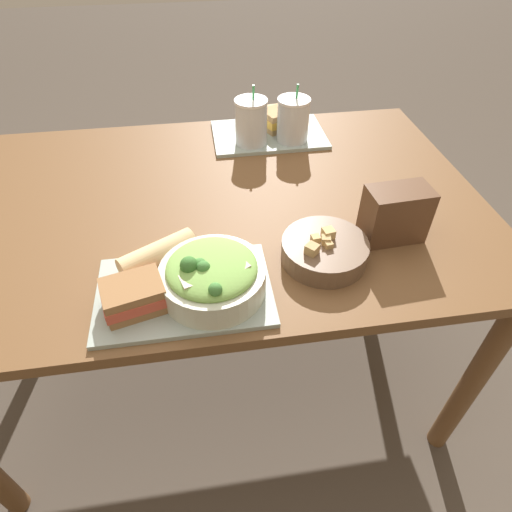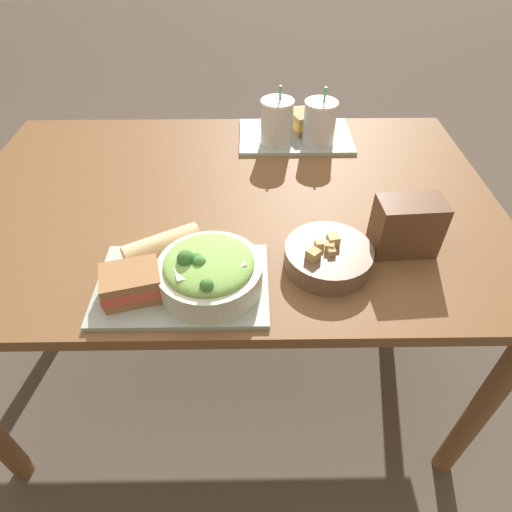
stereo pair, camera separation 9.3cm
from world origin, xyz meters
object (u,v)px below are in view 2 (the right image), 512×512
object	(u,v)px
soup_bowl	(328,256)
baguette_near	(163,246)
drink_cup_dark	(277,124)
chip_bag	(407,226)
sandwich_far	(309,121)
drink_cup_red	(319,124)
sandwich_near	(132,283)
baguette_far	(297,115)
salad_bowl	(209,271)

from	to	relation	value
soup_bowl	baguette_near	world-z (taller)	soup_bowl
drink_cup_dark	chip_bag	world-z (taller)	drink_cup_dark
sandwich_far	drink_cup_red	distance (m)	0.10
drink_cup_red	drink_cup_dark	bearing A→B (deg)	180.00
baguette_near	drink_cup_dark	distance (m)	0.61
sandwich_near	sandwich_far	distance (m)	0.87
baguette_far	drink_cup_red	size ratio (longest dim) A/B	0.81
baguette_near	chip_bag	bearing A→B (deg)	-116.39
sandwich_far	baguette_far	bearing A→B (deg)	102.50
sandwich_far	chip_bag	bearing A→B (deg)	-97.51
sandwich_far	chip_bag	xyz separation A→B (m)	(0.16, -0.60, 0.02)
soup_bowl	chip_bag	size ratio (longest dim) A/B	1.30
soup_bowl	baguette_far	size ratio (longest dim) A/B	1.35
salad_bowl	soup_bowl	distance (m)	0.27
sandwich_far	baguette_far	xyz separation A→B (m)	(-0.04, 0.05, -0.00)
baguette_far	soup_bowl	bearing A→B (deg)	173.90
baguette_near	drink_cup_red	xyz separation A→B (m)	(0.42, 0.54, 0.04)
sandwich_near	drink_cup_dark	bearing A→B (deg)	48.79
baguette_far	chip_bag	world-z (taller)	chip_bag
sandwich_near	sandwich_far	size ratio (longest dim) A/B	0.93
baguette_near	chip_bag	xyz separation A→B (m)	(0.56, 0.03, 0.03)
sandwich_near	baguette_near	xyz separation A→B (m)	(0.05, 0.12, -0.00)
sandwich_far	salad_bowl	bearing A→B (deg)	-133.94
soup_bowl	sandwich_far	distance (m)	0.66
salad_bowl	sandwich_far	distance (m)	0.78
salad_bowl	soup_bowl	world-z (taller)	salad_bowl
baguette_far	drink_cup_red	bearing A→B (deg)	-165.96
soup_bowl	sandwich_near	size ratio (longest dim) A/B	1.40
baguette_near	sandwich_far	bearing A→B (deg)	-61.75
baguette_far	drink_cup_dark	xyz separation A→B (m)	(-0.08, -0.15, 0.04)
sandwich_near	baguette_far	bearing A→B (deg)	48.53
soup_bowl	drink_cup_red	world-z (taller)	drink_cup_red
sandwich_far	sandwich_near	bearing A→B (deg)	-143.19
baguette_near	soup_bowl	bearing A→B (deg)	-123.45
drink_cup_dark	chip_bag	size ratio (longest dim) A/B	1.22
salad_bowl	baguette_far	xyz separation A→B (m)	(0.25, 0.78, -0.01)
sandwich_near	baguette_near	bearing A→B (deg)	54.44
baguette_near	sandwich_far	world-z (taller)	sandwich_far
sandwich_far	baguette_far	distance (m)	0.06
baguette_far	chip_bag	distance (m)	0.68
sandwich_near	baguette_near	distance (m)	0.13
sandwich_far	chip_bag	size ratio (longest dim) A/B	1.00
sandwich_near	chip_bag	size ratio (longest dim) A/B	0.93
sandwich_near	baguette_far	distance (m)	0.90
salad_bowl	soup_bowl	bearing A→B (deg)	15.25
baguette_near	baguette_far	xyz separation A→B (m)	(0.36, 0.68, 0.00)
drink_cup_red	sandwich_far	bearing A→B (deg)	101.88
salad_bowl	sandwich_near	bearing A→B (deg)	-171.82
drink_cup_dark	chip_bag	bearing A→B (deg)	-61.54
sandwich_far	drink_cup_red	xyz separation A→B (m)	(0.02, -0.09, 0.03)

